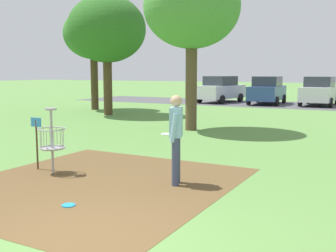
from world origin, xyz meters
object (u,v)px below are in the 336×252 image
at_px(player_foreground_watching, 176,134).
at_px(parked_car_leftmost, 220,89).
at_px(tree_near_left, 192,8).
at_px(tree_mid_center, 107,30).
at_px(parked_car_center_left, 267,90).
at_px(tree_mid_left, 93,34).
at_px(disc_golf_basket, 50,138).
at_px(parked_car_center_right, 319,91).
at_px(frisbee_near_basket, 69,205).

distance_m(player_foreground_watching, parked_car_leftmost, 21.68).
relative_size(tree_near_left, tree_mid_center, 1.01).
bearing_deg(tree_mid_center, parked_car_center_left, 64.29).
bearing_deg(parked_car_center_left, tree_mid_left, -130.90).
bearing_deg(parked_car_leftmost, parked_car_center_left, -0.78).
bearing_deg(player_foreground_watching, disc_golf_basket, -170.42).
xyz_separation_m(parked_car_center_left, parked_car_center_right, (3.24, 0.44, 0.00)).
distance_m(disc_golf_basket, player_foreground_watching, 2.81).
bearing_deg(disc_golf_basket, tree_mid_center, 120.99).
bearing_deg(tree_mid_left, player_foreground_watching, -46.05).
bearing_deg(player_foreground_watching, parked_car_center_left, 100.52).
xyz_separation_m(tree_mid_left, parked_car_center_left, (7.52, 8.69, -3.29)).
xyz_separation_m(tree_mid_center, parked_car_center_left, (5.12, 10.64, -3.27)).
height_order(player_foreground_watching, parked_car_center_right, parked_car_center_right).
distance_m(tree_mid_left, tree_mid_center, 3.10).
xyz_separation_m(player_foreground_watching, tree_near_left, (-2.94, 6.85, 3.43)).
height_order(tree_mid_left, parked_car_leftmost, tree_mid_left).
bearing_deg(parked_car_leftmost, disc_golf_basket, -78.20).
distance_m(tree_mid_left, parked_car_leftmost, 10.23).
relative_size(frisbee_near_basket, tree_mid_left, 0.04).
bearing_deg(player_foreground_watching, tree_mid_center, 132.35).
bearing_deg(tree_mid_center, parked_car_leftmost, 80.52).
height_order(frisbee_near_basket, parked_car_center_left, parked_car_center_left).
height_order(disc_golf_basket, parked_car_leftmost, parked_car_leftmost).
xyz_separation_m(disc_golf_basket, parked_car_center_left, (-1.03, 20.89, 0.17)).
distance_m(frisbee_near_basket, parked_car_leftmost, 23.31).
bearing_deg(parked_car_center_right, tree_mid_center, -127.04).
bearing_deg(tree_mid_left, parked_car_center_left, 49.10).
bearing_deg(parked_car_center_left, parked_car_center_right, 7.71).
distance_m(tree_near_left, tree_mid_left, 9.70).
relative_size(disc_golf_basket, frisbee_near_basket, 6.36).
distance_m(parked_car_center_left, parked_car_center_right, 3.27).
xyz_separation_m(disc_golf_basket, tree_near_left, (-0.18, 7.32, 3.64)).
bearing_deg(frisbee_near_basket, player_foreground_watching, 65.05).
height_order(tree_mid_center, parked_car_center_right, tree_mid_center).
height_order(disc_golf_basket, parked_car_center_left, parked_car_center_left).
relative_size(tree_mid_left, parked_car_center_right, 1.34).
bearing_deg(player_foreground_watching, tree_mid_left, 133.95).
relative_size(disc_golf_basket, tree_mid_left, 0.24).
bearing_deg(parked_car_leftmost, tree_mid_center, -99.48).
height_order(parked_car_center_left, parked_car_center_right, same).
xyz_separation_m(tree_mid_center, parked_car_center_right, (8.36, 11.08, -3.27)).
height_order(tree_mid_left, parked_car_center_right, tree_mid_left).
height_order(tree_mid_center, parked_car_center_left, tree_mid_center).
relative_size(parked_car_center_left, parked_car_center_right, 1.02).
bearing_deg(tree_near_left, parked_car_leftmost, 107.11).
bearing_deg(tree_mid_left, disc_golf_basket, -54.97).
xyz_separation_m(frisbee_near_basket, parked_car_center_right, (0.36, 22.84, 0.91)).
distance_m(tree_mid_center, parked_car_leftmost, 11.32).
relative_size(disc_golf_basket, player_foreground_watching, 0.81).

